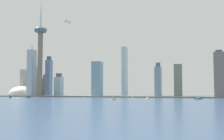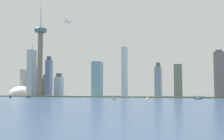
{
  "view_description": "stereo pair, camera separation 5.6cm",
  "coord_description": "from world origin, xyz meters",
  "px_view_note": "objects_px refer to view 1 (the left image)",
  "views": [
    {
      "loc": [
        224.42,
        -250.72,
        18.0
      ],
      "look_at": [
        -3.99,
        469.14,
        72.51
      ],
      "focal_mm": 45.49,
      "sensor_mm": 36.0,
      "label": 1
    },
    {
      "loc": [
        224.48,
        -250.71,
        18.0
      ],
      "look_at": [
        -3.99,
        469.14,
        72.51
      ],
      "focal_mm": 45.49,
      "sensor_mm": 36.0,
      "label": 2
    }
  ],
  "objects_px": {
    "skyscraper_1": "(49,77)",
    "skyscraper_12": "(158,81)",
    "skyscraper_9": "(125,72)",
    "observation_tower": "(40,48)",
    "skyscraper_2": "(34,81)",
    "boat_1": "(148,98)",
    "boat_0": "(28,97)",
    "skyscraper_4": "(178,81)",
    "skyscraper_10": "(59,86)",
    "boat_4": "(113,99)",
    "boat_3": "(133,98)",
    "skyscraper_8": "(46,86)",
    "skyscraper_0": "(24,83)",
    "skyscraper_6": "(32,73)",
    "skyscraper_5": "(219,75)",
    "boat_2": "(10,97)",
    "channel_buoy_1": "(45,98)",
    "boat_6": "(199,99)",
    "skyscraper_7": "(222,82)",
    "stadium_dome": "(22,94)",
    "airplane": "(68,22)",
    "skyscraper_3": "(97,79)"
  },
  "relations": [
    {
      "from": "skyscraper_4",
      "to": "boat_1",
      "type": "height_order",
      "value": "skyscraper_4"
    },
    {
      "from": "skyscraper_0",
      "to": "skyscraper_8",
      "type": "bearing_deg",
      "value": 15.31
    },
    {
      "from": "skyscraper_3",
      "to": "skyscraper_6",
      "type": "relative_size",
      "value": 0.66
    },
    {
      "from": "skyscraper_2",
      "to": "channel_buoy_1",
      "type": "distance_m",
      "value": 289.27
    },
    {
      "from": "skyscraper_10",
      "to": "boat_4",
      "type": "xyz_separation_m",
      "value": [
        275.44,
        -288.46,
        -31.23
      ]
    },
    {
      "from": "channel_buoy_1",
      "to": "skyscraper_4",
      "type": "bearing_deg",
      "value": 35.64
    },
    {
      "from": "boat_6",
      "to": "skyscraper_0",
      "type": "bearing_deg",
      "value": -65.03
    },
    {
      "from": "observation_tower",
      "to": "skyscraper_10",
      "type": "bearing_deg",
      "value": 86.09
    },
    {
      "from": "skyscraper_5",
      "to": "boat_3",
      "type": "height_order",
      "value": "skyscraper_5"
    },
    {
      "from": "airplane",
      "to": "skyscraper_8",
      "type": "bearing_deg",
      "value": 55.71
    },
    {
      "from": "boat_4",
      "to": "skyscraper_4",
      "type": "bearing_deg",
      "value": -152.63
    },
    {
      "from": "skyscraper_5",
      "to": "boat_6",
      "type": "height_order",
      "value": "skyscraper_5"
    },
    {
      "from": "skyscraper_8",
      "to": "boat_2",
      "type": "height_order",
      "value": "skyscraper_8"
    },
    {
      "from": "skyscraper_0",
      "to": "skyscraper_1",
      "type": "bearing_deg",
      "value": -16.74
    },
    {
      "from": "skyscraper_5",
      "to": "skyscraper_10",
      "type": "xyz_separation_m",
      "value": [
        -481.6,
        107.97,
        -22.28
      ]
    },
    {
      "from": "observation_tower",
      "to": "boat_0",
      "type": "relative_size",
      "value": 22.74
    },
    {
      "from": "skyscraper_1",
      "to": "skyscraper_3",
      "type": "xyz_separation_m",
      "value": [
        154.6,
        4.08,
        -6.78
      ]
    },
    {
      "from": "boat_2",
      "to": "channel_buoy_1",
      "type": "bearing_deg",
      "value": 38.32
    },
    {
      "from": "channel_buoy_1",
      "to": "airplane",
      "type": "height_order",
      "value": "airplane"
    },
    {
      "from": "boat_0",
      "to": "skyscraper_5",
      "type": "bearing_deg",
      "value": -37.05
    },
    {
      "from": "boat_3",
      "to": "boat_4",
      "type": "height_order",
      "value": "boat_3"
    },
    {
      "from": "skyscraper_2",
      "to": "boat_4",
      "type": "relative_size",
      "value": 12.9
    },
    {
      "from": "skyscraper_10",
      "to": "boat_1",
      "type": "relative_size",
      "value": 5.51
    },
    {
      "from": "skyscraper_2",
      "to": "skyscraper_8",
      "type": "relative_size",
      "value": 1.59
    },
    {
      "from": "skyscraper_1",
      "to": "skyscraper_6",
      "type": "relative_size",
      "value": 0.79
    },
    {
      "from": "skyscraper_12",
      "to": "boat_1",
      "type": "height_order",
      "value": "skyscraper_12"
    },
    {
      "from": "stadium_dome",
      "to": "skyscraper_10",
      "type": "xyz_separation_m",
      "value": [
        84.63,
        74.7,
        25.61
      ]
    },
    {
      "from": "skyscraper_2",
      "to": "boat_4",
      "type": "bearing_deg",
      "value": -36.12
    },
    {
      "from": "skyscraper_4",
      "to": "boat_6",
      "type": "xyz_separation_m",
      "value": [
        51.49,
        -144.94,
        -41.71
      ]
    },
    {
      "from": "skyscraper_12",
      "to": "boat_4",
      "type": "xyz_separation_m",
      "value": [
        -58.66,
        -202.98,
        -39.59
      ]
    },
    {
      "from": "skyscraper_1",
      "to": "skyscraper_5",
      "type": "distance_m",
      "value": 482.16
    },
    {
      "from": "boat_4",
      "to": "skyscraper_6",
      "type": "bearing_deg",
      "value": -68.27
    },
    {
      "from": "observation_tower",
      "to": "skyscraper_2",
      "type": "height_order",
      "value": "observation_tower"
    },
    {
      "from": "skyscraper_9",
      "to": "skyscraper_12",
      "type": "relative_size",
      "value": 1.66
    },
    {
      "from": "boat_1",
      "to": "boat_0",
      "type": "bearing_deg",
      "value": -132.55
    },
    {
      "from": "skyscraper_5",
      "to": "skyscraper_8",
      "type": "bearing_deg",
      "value": 169.69
    },
    {
      "from": "skyscraper_0",
      "to": "boat_0",
      "type": "xyz_separation_m",
      "value": [
        137.11,
        -176.8,
        -41.54
      ]
    },
    {
      "from": "skyscraper_7",
      "to": "boat_0",
      "type": "distance_m",
      "value": 502.92
    },
    {
      "from": "skyscraper_7",
      "to": "boat_1",
      "type": "height_order",
      "value": "skyscraper_7"
    },
    {
      "from": "skyscraper_2",
      "to": "skyscraper_1",
      "type": "bearing_deg",
      "value": -21.17
    },
    {
      "from": "skyscraper_7",
      "to": "skyscraper_8",
      "type": "height_order",
      "value": "skyscraper_7"
    },
    {
      "from": "skyscraper_9",
      "to": "boat_0",
      "type": "relative_size",
      "value": 11.61
    },
    {
      "from": "skyscraper_2",
      "to": "skyscraper_6",
      "type": "bearing_deg",
      "value": -65.6
    },
    {
      "from": "skyscraper_1",
      "to": "skyscraper_12",
      "type": "relative_size",
      "value": 1.35
    },
    {
      "from": "boat_3",
      "to": "boat_4",
      "type": "relative_size",
      "value": 1.15
    },
    {
      "from": "stadium_dome",
      "to": "skyscraper_7",
      "type": "bearing_deg",
      "value": 5.66
    },
    {
      "from": "skyscraper_9",
      "to": "boat_0",
      "type": "xyz_separation_m",
      "value": [
        -192.23,
        -210.76,
        -73.11
      ]
    },
    {
      "from": "boat_3",
      "to": "skyscraper_8",
      "type": "bearing_deg",
      "value": 40.83
    },
    {
      "from": "stadium_dome",
      "to": "skyscraper_4",
      "type": "distance_m",
      "value": 469.23
    },
    {
      "from": "skyscraper_1",
      "to": "skyscraper_3",
      "type": "relative_size",
      "value": 1.2
    }
  ]
}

